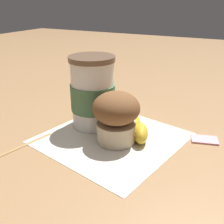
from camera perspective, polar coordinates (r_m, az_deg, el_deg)
The scene contains 7 objects.
ground_plane at distance 0.52m, azimuth 0.00°, elevation -5.67°, with size 3.00×3.00×0.00m, color #936D47.
paper_napkin at distance 0.52m, azimuth 0.00°, elevation -5.59°, with size 0.24×0.24×0.00m, color beige.
coffee_cup at distance 0.54m, azimuth -4.20°, elevation 4.11°, with size 0.09×0.09×0.15m.
muffin at distance 0.48m, azimuth 0.91°, elevation -0.77°, with size 0.09×0.09×0.10m.
banana at distance 0.57m, azimuth 1.78°, elevation -1.00°, with size 0.20×0.13×0.03m.
sugar_packet at distance 0.54m, azimuth 19.51°, elevation -5.52°, with size 0.05×0.03×0.01m, color pink.
wooden_stirrer at distance 0.52m, azimuth -18.10°, elevation -6.66°, with size 0.11×0.01×0.00m, color #9E7547.
Camera 1 is at (0.21, -0.40, 0.25)m, focal length 42.00 mm.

